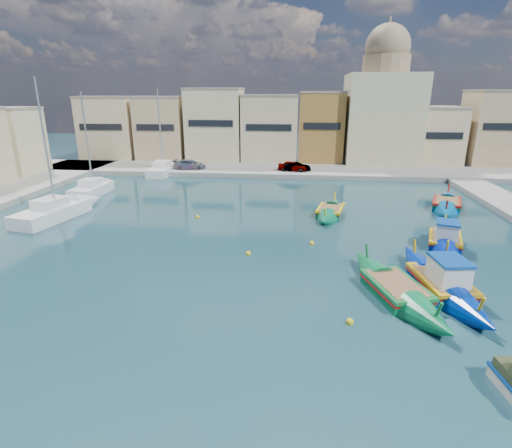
% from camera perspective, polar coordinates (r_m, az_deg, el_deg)
% --- Properties ---
extents(ground, '(160.00, 160.00, 0.00)m').
position_cam_1_polar(ground, '(22.70, 9.44, -8.47)').
color(ground, '#14323C').
rests_on(ground, ground).
extents(north_quay, '(80.00, 8.00, 0.60)m').
position_cam_1_polar(north_quay, '(53.19, 7.66, 7.47)').
color(north_quay, gray).
rests_on(north_quay, ground).
extents(north_townhouses, '(83.20, 7.87, 10.19)m').
position_cam_1_polar(north_townhouses, '(60.41, 14.20, 12.87)').
color(north_townhouses, '#CEB88F').
rests_on(north_townhouses, ground).
extents(church_block, '(10.00, 10.00, 19.10)m').
position_cam_1_polar(church_block, '(61.38, 17.56, 15.87)').
color(church_block, beige).
rests_on(church_block, ground).
extents(parked_cars, '(17.82, 2.02, 1.24)m').
position_cam_1_polar(parked_cars, '(51.92, -1.06, 8.37)').
color(parked_cars, '#4C1919').
rests_on(parked_cars, north_quay).
extents(luzzu_turquoise_cabin, '(3.57, 10.10, 3.18)m').
position_cam_1_polar(luzzu_turquoise_cabin, '(23.73, 24.93, -7.77)').
color(luzzu_turquoise_cabin, '#0028A1').
rests_on(luzzu_turquoise_cabin, ground).
extents(luzzu_blue_cabin, '(4.29, 8.38, 2.89)m').
position_cam_1_polar(luzzu_blue_cabin, '(30.54, 25.36, -2.21)').
color(luzzu_blue_cabin, '#0020A0').
rests_on(luzzu_blue_cabin, ground).
extents(luzzu_cyan_mid, '(5.29, 9.66, 2.80)m').
position_cam_1_polar(luzzu_cyan_mid, '(40.61, 25.56, 2.45)').
color(luzzu_cyan_mid, '#00609E').
rests_on(luzzu_cyan_mid, ground).
extents(luzzu_green, '(3.56, 7.88, 2.41)m').
position_cam_1_polar(luzzu_green, '(35.15, 10.50, 1.67)').
color(luzzu_green, '#0B744E').
rests_on(luzzu_green, ground).
extents(luzzu_blue_south, '(4.92, 9.79, 2.76)m').
position_cam_1_polar(luzzu_blue_south, '(22.28, 19.31, -9.02)').
color(luzzu_blue_south, '#0B7441').
rests_on(luzzu_blue_south, ground).
extents(yacht_north, '(2.66, 8.74, 11.60)m').
position_cam_1_polar(yacht_north, '(55.25, -12.69, 7.76)').
color(yacht_north, white).
rests_on(yacht_north, ground).
extents(yacht_midnorth, '(2.55, 7.86, 11.06)m').
position_cam_1_polar(yacht_midnorth, '(46.38, -21.45, 4.95)').
color(yacht_midnorth, white).
rests_on(yacht_midnorth, ground).
extents(yacht_mid, '(4.32, 9.98, 12.19)m').
position_cam_1_polar(yacht_mid, '(38.87, -25.07, 2.16)').
color(yacht_mid, white).
rests_on(yacht_mid, ground).
extents(mooring_buoys, '(22.83, 21.13, 0.36)m').
position_cam_1_polar(mooring_buoys, '(28.54, 9.31, -2.57)').
color(mooring_buoys, yellow).
rests_on(mooring_buoys, ground).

